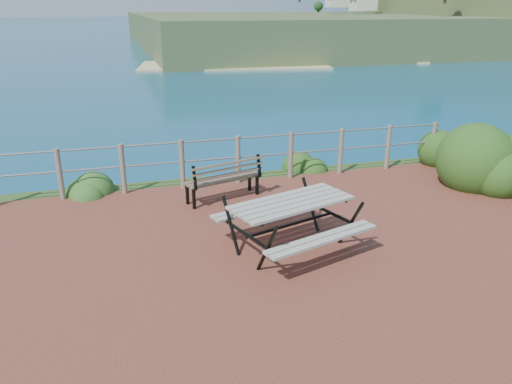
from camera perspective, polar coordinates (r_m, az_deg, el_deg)
The scene contains 10 objects.
ground at distance 7.48m, azimuth 4.24°, elevation -7.30°, with size 10.00×7.00×0.12m, color brown.
ocean at distance 206.24m, azimuth -16.14°, elevation 18.81°, with size 1200.00×1200.00×0.00m, color #167686.
safety_railing at distance 10.25m, azimuth -2.07°, elevation 4.00°, with size 9.40×0.10×1.00m.
distant_bay at distance 272.75m, azimuth 25.39°, elevation 17.63°, with size 290.00×232.36×24.00m.
picnic_table at distance 7.45m, azimuth 4.03°, elevation -3.19°, with size 1.98×1.53×0.77m.
park_bench at distance 9.37m, azimuth -3.83°, elevation 2.21°, with size 1.51×0.78×0.83m.
shrub_right_front at distance 11.29m, azimuth 26.03°, elevation 0.38°, with size 1.57×1.57×2.22m, color #1C4515.
shrub_right_edge at distance 12.49m, azimuth 20.62°, elevation 2.98°, with size 1.20×1.20×1.71m, color #1C4515.
shrub_lip_west at distance 10.44m, azimuth -19.14°, elevation -0.16°, with size 0.85×0.85×0.62m, color #285821.
shrub_lip_east at distance 11.34m, azimuth 6.15°, elevation 2.49°, with size 0.86×0.86×0.63m, color #1C4515.
Camera 1 is at (-2.34, -6.20, 3.49)m, focal length 35.00 mm.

